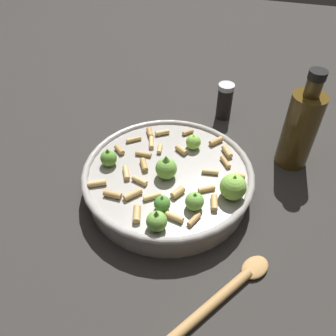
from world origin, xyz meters
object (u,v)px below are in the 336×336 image
(cooking_pan, at_px, (169,179))
(olive_oil_bottle, at_px, (300,128))
(wooden_spoon, at_px, (223,295))
(pepper_shaker, at_px, (225,101))

(cooking_pan, distance_m, olive_oil_bottle, 0.29)
(cooking_pan, height_order, olive_oil_bottle, olive_oil_bottle)
(cooking_pan, distance_m, wooden_spoon, 0.24)
(olive_oil_bottle, bearing_deg, pepper_shaker, -126.62)
(wooden_spoon, bearing_deg, cooking_pan, -143.74)
(pepper_shaker, bearing_deg, wooden_spoon, 9.26)
(pepper_shaker, xyz_separation_m, olive_oil_bottle, (0.13, 0.17, 0.04))
(wooden_spoon, bearing_deg, pepper_shaker, -170.74)
(cooking_pan, xyz_separation_m, pepper_shaker, (-0.28, 0.06, 0.01))
(cooking_pan, relative_size, pepper_shaker, 3.60)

